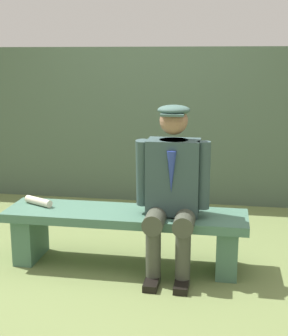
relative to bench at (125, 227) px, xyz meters
name	(u,v)px	position (x,y,z in m)	size (l,w,h in m)	color
ground_plane	(126,264)	(0.00, 0.00, -0.31)	(30.00, 30.00, 0.00)	olive
bench	(125,227)	(0.00, 0.00, 0.00)	(1.87, 0.46, 0.44)	#416A56
seated_man	(172,185)	(-0.37, 0.06, 0.37)	(0.56, 0.57, 1.26)	#314646
rolled_magazine	(38,201)	(0.72, -0.05, 0.16)	(0.06, 0.06, 0.26)	beige
stadium_wall	(159,125)	(0.00, -1.85, 0.54)	(12.00, 0.24, 1.70)	#445645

